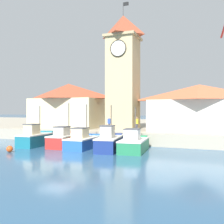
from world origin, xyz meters
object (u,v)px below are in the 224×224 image
fishing_boat_mid_left (109,142)px  fishing_boat_center (134,143)px  clock_tower (123,70)px  dock_worker_along_quay (137,124)px  fishing_boat_left_inner (84,141)px  dock_worker_near_tower (109,124)px  mooring_buoy (10,149)px  fishing_boat_far_left (36,138)px  warehouse_left (69,105)px  warehouse_right (199,107)px  fishing_boat_left_outer (66,139)px

fishing_boat_mid_left → fishing_boat_center: bearing=8.1°
clock_tower → dock_worker_along_quay: bearing=-43.9°
fishing_boat_left_inner → dock_worker_along_quay: size_ratio=3.10×
dock_worker_near_tower → mooring_buoy: bearing=-121.4°
fishing_boat_far_left → warehouse_left: (-1.59, 9.11, 3.62)m
fishing_boat_mid_left → warehouse_right: (7.36, 9.11, 3.24)m
warehouse_left → warehouse_right: bearing=-0.3°
fishing_boat_mid_left → fishing_boat_center: fishing_boat_mid_left is taller
fishing_boat_center → warehouse_right: size_ratio=0.44×
fishing_boat_far_left → fishing_boat_center: (10.51, 0.22, -0.08)m
clock_tower → mooring_buoy: 16.13m
fishing_boat_left_outer → fishing_boat_left_inner: fishing_boat_left_outer is taller
dock_worker_along_quay → fishing_boat_center: bearing=-76.5°
fishing_boat_center → warehouse_right: 10.70m
dock_worker_near_tower → fishing_boat_left_inner: bearing=-99.2°
fishing_boat_far_left → mooring_buoy: size_ratio=8.15×
dock_worker_near_tower → dock_worker_along_quay: (3.12, 0.50, 0.00)m
warehouse_left → fishing_boat_mid_left: bearing=-43.0°
fishing_boat_left_inner → warehouse_left: size_ratio=0.52×
clock_tower → warehouse_left: size_ratio=1.60×
fishing_boat_far_left → mooring_buoy: (0.38, -4.19, -0.52)m
fishing_boat_left_inner → fishing_boat_center: fishing_boat_left_inner is taller
fishing_boat_left_inner → dock_worker_along_quay: fishing_boat_left_inner is taller
fishing_boat_left_outer → fishing_boat_mid_left: bearing=-9.2°
warehouse_right → clock_tower: bearing=-173.5°
clock_tower → warehouse_right: 10.04m
mooring_buoy → fishing_boat_mid_left: bearing=27.4°
fishing_boat_left_inner → fishing_boat_mid_left: fishing_boat_left_inner is taller
mooring_buoy → fishing_boat_far_left: bearing=95.2°
fishing_boat_far_left → warehouse_left: warehouse_left is taller
fishing_boat_left_outer → warehouse_left: 10.28m
fishing_boat_mid_left → mooring_buoy: (-7.89, -4.09, -0.53)m
fishing_boat_center → dock_worker_along_quay: fishing_boat_center is taller
fishing_boat_left_inner → dock_worker_near_tower: 5.04m
fishing_boat_far_left → mooring_buoy: 4.24m
fishing_boat_far_left → fishing_boat_mid_left: 8.27m
clock_tower → fishing_boat_left_inner: bearing=-100.9°
fishing_boat_left_inner → warehouse_right: bearing=39.9°
fishing_boat_far_left → fishing_boat_center: bearing=1.2°
fishing_boat_mid_left → clock_tower: clock_tower is taller
fishing_boat_center → mooring_buoy: 11.06m
warehouse_left → dock_worker_along_quay: (10.80, -3.44, -2.24)m
warehouse_left → mooring_buoy: size_ratio=17.10×
fishing_boat_far_left → clock_tower: 13.12m
fishing_boat_left_outer → fishing_boat_mid_left: 5.23m
clock_tower → fishing_boat_mid_left: bearing=-79.6°
fishing_boat_mid_left → dock_worker_along_quay: size_ratio=3.18×
fishing_boat_left_outer → warehouse_left: bearing=119.3°
warehouse_left → dock_worker_near_tower: size_ratio=6.01×
fishing_boat_left_inner → dock_worker_near_tower: fishing_boat_left_inner is taller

